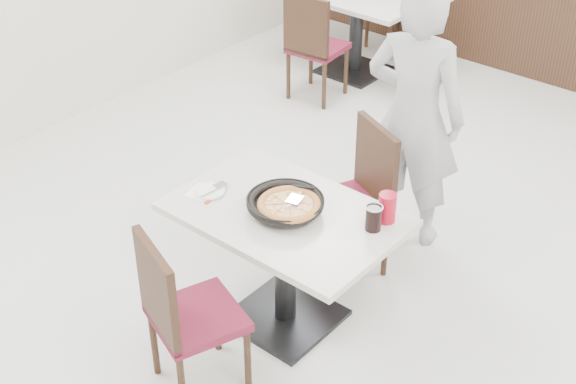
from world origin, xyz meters
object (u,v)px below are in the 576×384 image
Objects in this scene: bg_chair_left_far at (395,2)px; bg_chair_left_near at (318,45)px; red_cup at (387,208)px; chair_far at (347,203)px; pizza_pan at (285,206)px; main_table at (285,267)px; chair_near at (197,313)px; pizza at (289,207)px; diner_person at (414,116)px; bg_table_left at (356,33)px; side_plate at (210,191)px; cola_glass at (373,219)px.

bg_chair_left_near is at bearing 112.60° from bg_chair_left_far.
bg_chair_left_near is (-2.08, 2.10, -0.35)m from red_cup.
pizza_pan is (0.04, -0.61, 0.32)m from chair_far.
main_table is 0.66m from chair_near.
pizza_pan is (0.01, -0.01, 0.42)m from main_table.
diner_person is at bearing 89.62° from pizza.
red_cup is 0.13× the size of bg_table_left.
red_cup is 0.09× the size of diner_person.
pizza reaches higher than bg_table_left.
diner_person is at bearing 69.17° from side_plate.
pizza_pan is at bearing -45.52° from main_table.
side_plate is 1.29× the size of cola_glass.
pizza reaches higher than main_table.
pizza_pan is 0.20× the size of diner_person.
main_table is 3.90× the size of pizza.
chair_near is 1.00× the size of bg_chair_left_far.
diner_person is (0.08, 1.81, 0.39)m from chair_near.
pizza is 1.83× the size of side_plate.
bg_chair_left_far is at bearing -36.89° from chair_far.
chair_far is 0.69m from pizza_pan.
chair_far and bg_chair_left_far have the same top height.
chair_near is at bearing -52.07° from side_plate.
bg_table_left is at bearing 126.85° from cola_glass.
chair_far is 3.46m from bg_chair_left_far.
pizza_pan is 4.04m from bg_chair_left_far.
cola_glass is (0.88, 0.29, 0.06)m from side_plate.
bg_table_left is (-1.24, 3.12, -0.38)m from side_plate.
diner_person reaches higher than chair_near.
pizza is at bearing -22.91° from pizza_pan.
diner_person reaches higher than main_table.
diner_person is at bearing -46.73° from bg_table_left.
chair_far reaches higher than pizza_pan.
main_table is at bearing -61.44° from bg_chair_left_near.
pizza_pan is 0.05m from pizza.
red_cup reaches higher than side_plate.
bg_chair_left_far is at bearing 108.49° from side_plate.
chair_near reaches higher than pizza.
chair_far is 0.72m from pizza.
pizza_pan is 1.15× the size of pizza.
cola_glass reaches higher than bg_table_left.
bg_chair_left_near is (0.05, -0.62, 0.10)m from bg_table_left.
side_plate is 0.14× the size of bg_table_left.
red_cup is at bearing -51.15° from bg_chair_left_near.
chair_far is at bearing 137.20° from cola_glass.
chair_near is at bearing -96.24° from pizza.
bg_chair_left_far is at bearing 115.37° from pizza.
bg_table_left is (-1.65, 3.64, -0.10)m from chair_near.
main_table is 4.02m from bg_chair_left_far.
cola_glass is at bearing -52.70° from bg_chair_left_near.
chair_far is 2.90m from bg_table_left.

